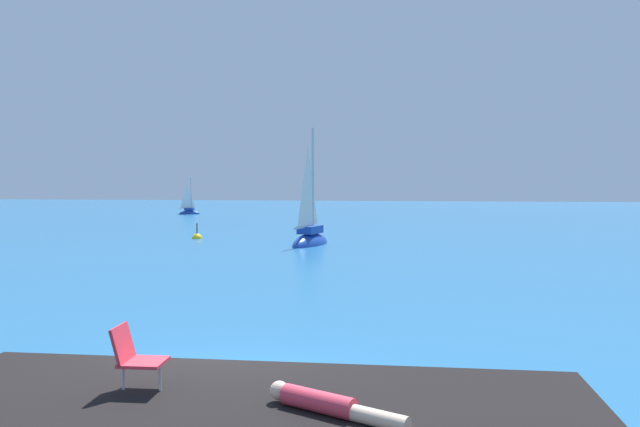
{
  "coord_description": "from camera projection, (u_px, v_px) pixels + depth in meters",
  "views": [
    {
      "loc": [
        2.87,
        -9.98,
        3.44
      ],
      "look_at": [
        -0.41,
        17.15,
        1.85
      ],
      "focal_mm": 35.96,
      "sensor_mm": 36.0,
      "label": 1
    }
  ],
  "objects": [
    {
      "name": "boulder_seaward",
      "position": [
        327.0,
        407.0,
        9.56
      ],
      "size": [
        0.92,
        1.08,
        0.81
      ],
      "primitive_type": "cube",
      "rotation": [
        0.17,
        -0.18,
        1.48
      ],
      "color": "black",
      "rests_on": "ground"
    },
    {
      "name": "marker_buoy",
      "position": [
        197.0,
        238.0,
        35.47
      ],
      "size": [
        0.56,
        0.56,
        1.13
      ],
      "color": "yellow",
      "rests_on": "ground"
    },
    {
      "name": "beach_chair",
      "position": [
        134.0,
        355.0,
        7.83
      ],
      "size": [
        0.6,
        0.49,
        0.8
      ],
      "rotation": [
        0.0,
        0.0,
        0.02
      ],
      "color": "#E03342",
      "rests_on": "shore_ledge"
    },
    {
      "name": "ground_plane",
      "position": [
        219.0,
        387.0,
        10.44
      ],
      "size": [
        160.0,
        160.0,
        0.0
      ],
      "primitive_type": "plane",
      "color": "#236093"
    },
    {
      "name": "boulder_inland",
      "position": [
        208.0,
        420.0,
        9.03
      ],
      "size": [
        1.16,
        1.19,
        0.59
      ],
      "primitive_type": "cube",
      "rotation": [
        -0.03,
        0.08,
        0.79
      ],
      "color": "black",
      "rests_on": "ground"
    },
    {
      "name": "sailboat_far",
      "position": [
        189.0,
        212.0,
        58.55
      ],
      "size": [
        2.0,
        0.69,
        3.69
      ],
      "rotation": [
        0.0,
        0.0,
        0.01
      ],
      "color": "#193D99",
      "rests_on": "ground"
    },
    {
      "name": "person_sunbather",
      "position": [
        328.0,
        404.0,
        7.04
      ],
      "size": [
        1.62,
        0.95,
        0.25
      ],
      "rotation": [
        0.0,
        0.0,
        5.81
      ],
      "color": "#DB384C",
      "rests_on": "shore_ledge"
    },
    {
      "name": "sailboat_near",
      "position": [
        310.0,
        238.0,
        32.11
      ],
      "size": [
        2.09,
        3.58,
        6.45
      ],
      "rotation": [
        0.0,
        0.0,
        1.28
      ],
      "color": "#193D99",
      "rests_on": "ground"
    }
  ]
}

